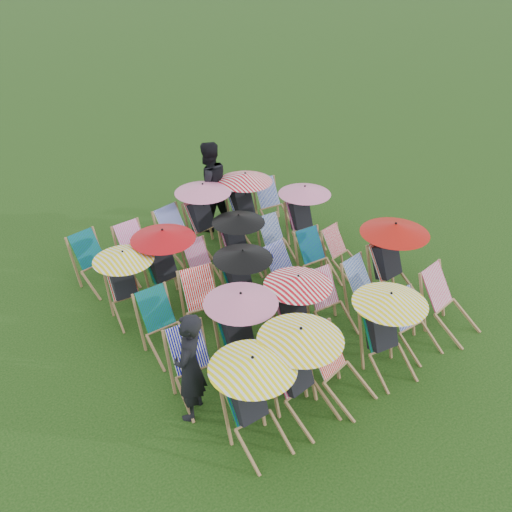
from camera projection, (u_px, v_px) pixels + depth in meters
ground at (267, 307)px, 9.92m from camera, size 100.00×100.00×0.00m
deckchair_0 at (255, 401)px, 7.08m from camera, size 1.10×1.14×1.31m
deckchair_1 at (302, 372)px, 7.50m from camera, size 1.14×1.22×1.35m
deckchair_2 at (341, 369)px, 7.87m from camera, size 0.82×1.01×0.98m
deckchair_3 at (388, 332)px, 8.26m from camera, size 1.09×1.16×1.29m
deckchair_4 at (415, 325)px, 8.80m from camera, size 0.60×0.82×0.88m
deckchair_5 at (450, 303)px, 9.17m from camera, size 0.80×1.02×1.01m
deckchair_6 at (197, 369)px, 7.88m from camera, size 0.74×0.96×0.97m
deckchair_7 at (242, 332)px, 8.27m from camera, size 1.08×1.14×1.29m
deckchair_8 at (298, 312)px, 8.72m from camera, size 1.05×1.12×1.25m
deckchair_9 at (331, 304)px, 9.23m from camera, size 0.67×0.90×0.93m
deckchair_10 at (369, 290)px, 9.58m from camera, size 0.72×0.92×0.92m
deckchair_11 at (394, 260)px, 9.85m from camera, size 1.18×1.24×1.40m
deckchair_12 at (164, 326)px, 8.73m from camera, size 0.63×0.87×0.94m
deckchair_13 at (206, 306)px, 9.12m from camera, size 0.82×1.02×0.99m
deckchair_14 at (245, 282)px, 9.48m from camera, size 1.00×1.04×1.18m
deckchair_15 at (289, 275)px, 9.97m from camera, size 0.70×0.91×0.93m
deckchair_16 at (318, 259)px, 10.44m from camera, size 0.66×0.88×0.91m
deckchair_17 at (343, 252)px, 10.74m from camera, size 0.66×0.83×0.82m
deckchair_18 at (126, 284)px, 9.43m from camera, size 1.01×1.06×1.19m
deckchair_19 at (167, 265)px, 9.82m from camera, size 1.11×1.18×1.32m
deckchair_20 at (204, 267)px, 10.28m from camera, size 0.55×0.76×0.82m
deckchair_21 at (240, 244)px, 10.60m from camera, size 0.98×1.02×1.16m
deckchair_22 at (277, 241)px, 11.08m from camera, size 0.60×0.80×0.84m
deckchair_23 at (305, 215)px, 11.49m from camera, size 1.06×1.11×1.25m
deckchair_24 at (96, 263)px, 10.29m from camera, size 0.77×0.97×0.95m
deckchair_25 at (139, 252)px, 10.62m from camera, size 0.68×0.90×0.94m
deckchair_26 at (182, 237)px, 11.05m from camera, size 0.84×1.04×1.01m
deckchair_27 at (206, 215)px, 11.40m from camera, size 1.12×1.21×1.33m
deckchair_28 at (247, 204)px, 11.85m from camera, size 1.13×1.19×1.34m
deckchair_29 at (273, 204)px, 12.38m from camera, size 0.71×0.92×0.93m
person_left at (190, 367)px, 7.43m from camera, size 0.71×0.69×1.64m
person_rear at (208, 187)px, 11.94m from camera, size 0.98×0.78×1.94m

